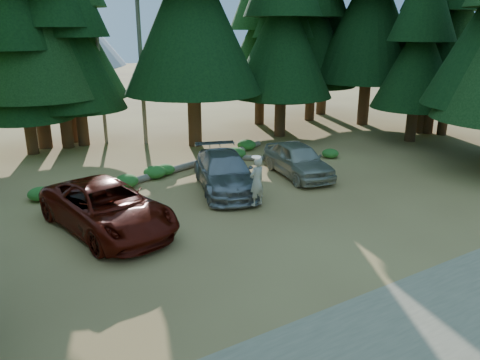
{
  "coord_description": "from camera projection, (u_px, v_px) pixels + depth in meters",
  "views": [
    {
      "loc": [
        -8.89,
        -12.34,
        6.81
      ],
      "look_at": [
        -0.02,
        2.13,
        1.25
      ],
      "focal_mm": 35.0,
      "sensor_mm": 36.0,
      "label": 1
    }
  ],
  "objects": [
    {
      "name": "shrub_far_left",
      "position": [
        40.0,
        194.0,
        19.27
      ],
      "size": [
        0.98,
        0.98,
        0.54
      ],
      "primitive_type": "ellipsoid",
      "color": "#206D25",
      "rests_on": "ground"
    },
    {
      "name": "snag_back",
      "position": [
        99.0,
        60.0,
        27.35
      ],
      "size": [
        0.2,
        0.2,
        10.0
      ],
      "primitive_type": "cylinder",
      "color": "#72675B",
      "rests_on": "ground"
    },
    {
      "name": "shrub_center_left",
      "position": [
        155.0,
        172.0,
        22.08
      ],
      "size": [
        1.06,
        1.06,
        0.58
      ],
      "primitive_type": "ellipsoid",
      "color": "#206D25",
      "rests_on": "ground"
    },
    {
      "name": "log_mid",
      "position": [
        260.0,
        158.0,
        24.96
      ],
      "size": [
        2.65,
        2.44,
        0.27
      ],
      "primitive_type": "cylinder",
      "rotation": [
        0.0,
        1.57,
        -0.74
      ],
      "color": "#72675B",
      "rests_on": "ground"
    },
    {
      "name": "shrub_left",
      "position": [
        127.0,
        181.0,
        20.82
      ],
      "size": [
        1.04,
        1.04,
        0.57
      ],
      "primitive_type": "ellipsoid",
      "color": "#206D25",
      "rests_on": "ground"
    },
    {
      "name": "silver_minivan_center",
      "position": [
        225.0,
        172.0,
        20.39
      ],
      "size": [
        3.88,
        5.93,
        1.6
      ],
      "primitive_type": "imported",
      "rotation": [
        0.0,
        0.0,
        -0.33
      ],
      "color": "gray",
      "rests_on": "ground"
    },
    {
      "name": "red_pickup",
      "position": [
        107.0,
        207.0,
        16.27
      ],
      "size": [
        3.9,
        6.47,
        1.68
      ],
      "primitive_type": "imported",
      "rotation": [
        0.0,
        0.0,
        0.19
      ],
      "color": "#5B1007",
      "rests_on": "ground"
    },
    {
      "name": "shrub_right",
      "position": [
        236.0,
        153.0,
        25.28
      ],
      "size": [
        1.13,
        1.13,
        0.62
      ],
      "primitive_type": "ellipsoid",
      "color": "#206D25",
      "rests_on": "ground"
    },
    {
      "name": "forest_belt_north",
      "position": [
        131.0,
        144.0,
        28.69
      ],
      "size": [
        36.0,
        7.0,
        22.0
      ],
      "primitive_type": null,
      "color": "black",
      "rests_on": "ground"
    },
    {
      "name": "frisbee_player",
      "position": [
        257.0,
        181.0,
        17.87
      ],
      "size": [
        0.78,
        0.6,
        1.93
      ],
      "rotation": [
        0.0,
        0.0,
        3.36
      ],
      "color": "beige",
      "rests_on": "ground"
    },
    {
      "name": "snag_front",
      "position": [
        140.0,
        42.0,
        26.82
      ],
      "size": [
        0.24,
        0.24,
        12.0
      ],
      "primitive_type": "cylinder",
      "color": "#72675B",
      "rests_on": "ground"
    },
    {
      "name": "silver_minivan_right",
      "position": [
        298.0,
        160.0,
        22.28
      ],
      "size": [
        2.7,
        4.97,
        1.6
      ],
      "primitive_type": "imported",
      "rotation": [
        0.0,
        0.0,
        -0.18
      ],
      "color": "#AFAC9B",
      "rests_on": "ground"
    },
    {
      "name": "shrub_edge_east",
      "position": [
        330.0,
        153.0,
        25.53
      ],
      "size": [
        0.9,
        0.9,
        0.5
      ],
      "primitive_type": "ellipsoid",
      "color": "#206D25",
      "rests_on": "ground"
    },
    {
      "name": "log_left",
      "position": [
        161.0,
        173.0,
        22.33
      ],
      "size": [
        4.52,
        1.65,
        0.33
      ],
      "primitive_type": "cylinder",
      "rotation": [
        0.0,
        1.57,
        0.29
      ],
      "color": "#72675B",
      "rests_on": "ground"
    },
    {
      "name": "shrub_far_right",
      "position": [
        247.0,
        145.0,
        27.16
      ],
      "size": [
        1.09,
        1.09,
        0.6
      ],
      "primitive_type": "ellipsoid",
      "color": "#206D25",
      "rests_on": "ground"
    },
    {
      "name": "ground",
      "position": [
        272.0,
        229.0,
        16.54
      ],
      "size": [
        160.0,
        160.0,
        0.0
      ],
      "primitive_type": "plane",
      "color": "olive",
      "rests_on": "ground"
    },
    {
      "name": "gravel_strip",
      "position": [
        427.0,
        324.0,
        11.27
      ],
      "size": [
        26.0,
        3.5,
        0.01
      ],
      "primitive_type": "cube",
      "color": "gray",
      "rests_on": "ground"
    },
    {
      "name": "forest_belt_east",
      "position": [
        448.0,
        149.0,
        27.48
      ],
      "size": [
        6.0,
        22.0,
        22.0
      ],
      "primitive_type": null,
      "color": "black",
      "rests_on": "ground"
    },
    {
      "name": "log_right",
      "position": [
        235.0,
        152.0,
        26.22
      ],
      "size": [
        4.61,
        2.19,
        0.31
      ],
      "primitive_type": "cylinder",
      "rotation": [
        0.0,
        1.57,
        0.4
      ],
      "color": "#72675B",
      "rests_on": "ground"
    },
    {
      "name": "shrub_center_right",
      "position": [
        165.0,
        170.0,
        22.59
      ],
      "size": [
        0.93,
        0.93,
        0.51
      ],
      "primitive_type": "ellipsoid",
      "color": "#206D25",
      "rests_on": "ground"
    }
  ]
}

